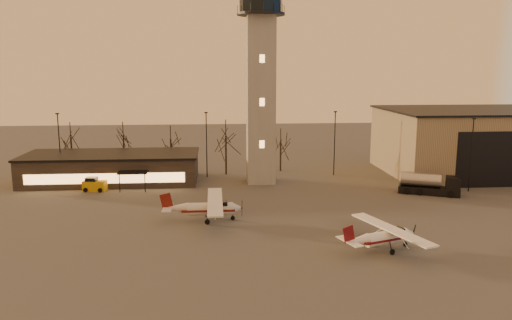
% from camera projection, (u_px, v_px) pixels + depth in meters
% --- Properties ---
extents(ground, '(220.00, 220.00, 0.00)m').
position_uv_depth(ground, '(290.00, 256.00, 44.81)').
color(ground, '#3E3B39').
rests_on(ground, ground).
extents(control_tower, '(6.80, 6.80, 32.60)m').
position_uv_depth(control_tower, '(261.00, 71.00, 71.29)').
color(control_tower, gray).
rests_on(control_tower, ground).
extents(hangar, '(30.60, 20.60, 10.30)m').
position_uv_depth(hangar, '(481.00, 141.00, 80.04)').
color(hangar, '#998664').
rests_on(hangar, ground).
extents(terminal, '(25.40, 12.20, 4.30)m').
position_uv_depth(terminal, '(112.00, 168.00, 74.05)').
color(terminal, black).
rests_on(terminal, ground).
extents(light_poles, '(58.50, 12.25, 10.14)m').
position_uv_depth(light_poles, '(263.00, 145.00, 74.28)').
color(light_poles, black).
rests_on(light_poles, ground).
extents(tree_row, '(37.20, 9.20, 8.80)m').
position_uv_depth(tree_row, '(172.00, 135.00, 81.06)').
color(tree_row, black).
rests_on(tree_row, ground).
extents(cessna_front, '(8.59, 10.50, 2.95)m').
position_uv_depth(cessna_front, '(388.00, 239.00, 46.27)').
color(cessna_front, white).
rests_on(cessna_front, ground).
extents(cessna_rear, '(9.42, 11.92, 3.30)m').
position_uv_depth(cessna_rear, '(212.00, 211.00, 55.15)').
color(cessna_rear, silver).
rests_on(cessna_rear, ground).
extents(fuel_truck, '(8.06, 5.22, 2.90)m').
position_uv_depth(fuel_truck, '(429.00, 186.00, 66.91)').
color(fuel_truck, black).
rests_on(fuel_truck, ground).
extents(service_cart, '(3.25, 2.30, 1.93)m').
position_uv_depth(service_cart, '(95.00, 186.00, 68.75)').
color(service_cart, '#C28E0B').
rests_on(service_cart, ground).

